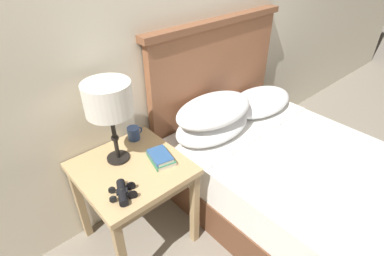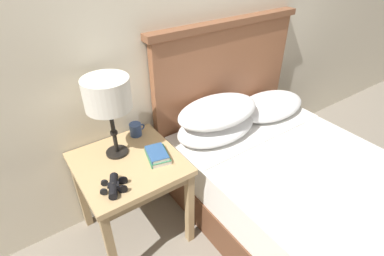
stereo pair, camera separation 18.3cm
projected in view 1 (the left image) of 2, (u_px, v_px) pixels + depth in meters
ground_plane at (265, 256)px, 1.90m from camera, size 20.00×20.00×0.00m
wall_back at (161, 16)px, 1.79m from camera, size 8.00×0.06×2.60m
nightstand at (133, 177)px, 1.73m from camera, size 0.58×0.58×0.62m
bed at (294, 179)px, 2.03m from camera, size 1.26×1.83×1.23m
table_lamp at (108, 101)px, 1.53m from camera, size 0.25×0.25×0.48m
book_on_nightstand at (161, 158)px, 1.72m from camera, size 0.16×0.20×0.03m
book_stacked_on_top at (160, 156)px, 1.70m from camera, size 0.13×0.18×0.02m
binoculars_pair at (123, 192)px, 1.49m from camera, size 0.16×0.16×0.05m
coffee_mug at (134, 133)px, 1.88m from camera, size 0.10×0.08×0.08m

